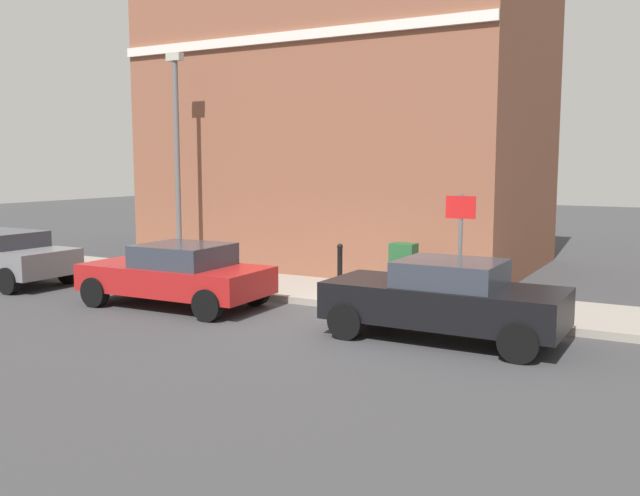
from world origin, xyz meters
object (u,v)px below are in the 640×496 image
Objects in this scene: car_red at (177,274)px; utility_cabinet at (403,271)px; car_black at (445,299)px; bollard_near_cabinet at (340,264)px; car_grey at (0,255)px; street_sign at (460,235)px; lamppost at (177,153)px.

utility_cabinet is at bearing -146.39° from car_red.
bollard_near_cabinet is at bearing -39.09° from car_black.
car_red is at bearing 0.74° from car_black.
car_grey is 8.69m from bollard_near_cabinet.
car_black is 1.00× the size of car_grey.
street_sign is 8.30m from lamppost.
car_black is at bearing -170.19° from street_sign.
utility_cabinet is (2.83, -9.81, -0.04)m from car_grey.
car_red is at bearing 140.97° from bollard_near_cabinet.
car_black reaches higher than car_grey.
car_red reaches higher than car_grey.
car_black is 0.99× the size of car_red.
car_grey reaches higher than bollard_near_cabinet.
lamppost is (2.95, 2.45, 2.60)m from car_red.
street_sign reaches higher than bollard_near_cabinet.
lamppost is at bearing 89.02° from utility_cabinet.
lamppost reaches higher than bollard_near_cabinet.
lamppost is at bearing -51.97° from car_red.
car_red reaches higher than bollard_near_cabinet.
street_sign is at bearing -122.52° from utility_cabinet.
bollard_near_cabinet is at bearing 70.87° from street_sign.
car_red is 3.57× the size of utility_cabinet.
lamppost is (0.11, 6.46, 2.62)m from utility_cabinet.
car_red is at bearing -140.28° from lamppost.
bollard_near_cabinet is 0.45× the size of street_sign.
lamppost is (1.13, 8.06, 1.64)m from street_sign.
bollard_near_cabinet is at bearing -159.32° from car_grey.
car_grey is at bearing 99.03° from street_sign.
car_black reaches higher than bollard_near_cabinet.
car_black is at bearing -108.92° from lamppost.
bollard_near_cabinet is (0.10, 1.63, 0.02)m from utility_cabinet.
car_black is 3.35m from utility_cabinet.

